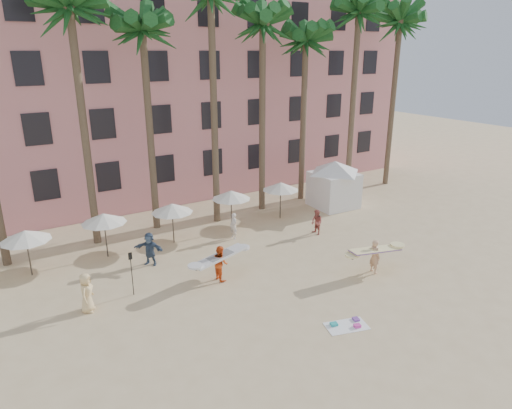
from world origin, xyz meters
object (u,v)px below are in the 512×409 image
at_px(pink_hotel, 196,89).
at_px(carrier_yellow, 375,255).
at_px(cabana, 334,180).
at_px(carrier_white, 220,262).

distance_m(pink_hotel, carrier_yellow, 23.88).
bearing_deg(cabana, carrier_yellow, -119.42).
bearing_deg(pink_hotel, cabana, -69.85).
relative_size(pink_hotel, cabana, 7.44).
distance_m(carrier_yellow, carrier_white, 8.13).
height_order(carrier_yellow, carrier_white, carrier_yellow).
bearing_deg(pink_hotel, carrier_white, -111.95).
xyz_separation_m(cabana, carrier_white, (-12.64, -5.89, -1.08)).
height_order(cabana, carrier_yellow, cabana).
xyz_separation_m(pink_hotel, cabana, (4.89, -13.34, -5.93)).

